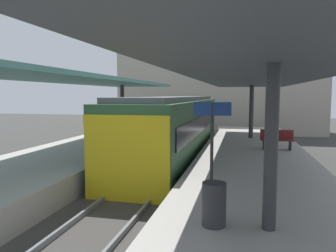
{
  "coord_description": "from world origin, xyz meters",
  "views": [
    {
      "loc": [
        3.29,
        -10.68,
        3.38
      ],
      "look_at": [
        -0.2,
        4.47,
        1.88
      ],
      "focal_mm": 34.36,
      "sensor_mm": 36.0,
      "label": 1
    }
  ],
  "objects_px": {
    "commuter_train": "(176,127)",
    "litter_bin": "(214,204)",
    "platform_sign": "(212,127)",
    "platform_bench": "(277,139)",
    "passenger_near_bench": "(87,125)"
  },
  "relations": [
    {
      "from": "commuter_train",
      "to": "platform_bench",
      "type": "xyz_separation_m",
      "value": [
        4.81,
        -1.48,
        -0.26
      ]
    },
    {
      "from": "litter_bin",
      "to": "passenger_near_bench",
      "type": "distance_m",
      "value": 11.9
    },
    {
      "from": "commuter_train",
      "to": "passenger_near_bench",
      "type": "distance_m",
      "value": 4.6
    },
    {
      "from": "commuter_train",
      "to": "litter_bin",
      "type": "relative_size",
      "value": 18.48
    },
    {
      "from": "platform_bench",
      "to": "platform_sign",
      "type": "relative_size",
      "value": 0.63
    },
    {
      "from": "commuter_train",
      "to": "platform_bench",
      "type": "bearing_deg",
      "value": -17.14
    },
    {
      "from": "commuter_train",
      "to": "platform_sign",
      "type": "height_order",
      "value": "commuter_train"
    },
    {
      "from": "platform_sign",
      "to": "litter_bin",
      "type": "relative_size",
      "value": 2.76
    },
    {
      "from": "platform_bench",
      "to": "litter_bin",
      "type": "distance_m",
      "value": 9.17
    },
    {
      "from": "platform_sign",
      "to": "commuter_train",
      "type": "bearing_deg",
      "value": 107.14
    },
    {
      "from": "commuter_train",
      "to": "litter_bin",
      "type": "bearing_deg",
      "value": -74.81
    },
    {
      "from": "platform_sign",
      "to": "passenger_near_bench",
      "type": "relative_size",
      "value": 1.35
    },
    {
      "from": "litter_bin",
      "to": "passenger_near_bench",
      "type": "height_order",
      "value": "passenger_near_bench"
    },
    {
      "from": "litter_bin",
      "to": "passenger_near_bench",
      "type": "relative_size",
      "value": 0.49
    },
    {
      "from": "platform_bench",
      "to": "litter_bin",
      "type": "height_order",
      "value": "platform_bench"
    }
  ]
}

